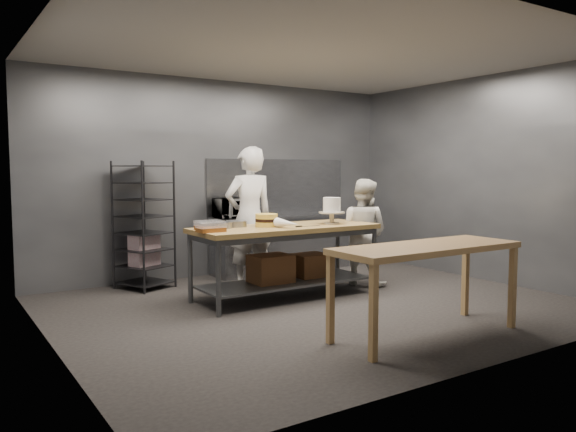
% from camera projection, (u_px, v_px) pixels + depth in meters
% --- Properties ---
extents(ground, '(6.00, 6.00, 0.00)m').
position_uv_depth(ground, '(317.00, 305.00, 6.78)').
color(ground, black).
rests_on(ground, ground).
extents(back_wall, '(6.00, 0.04, 3.00)m').
position_uv_depth(back_wall, '(223.00, 178.00, 8.74)').
color(back_wall, '#4C4F54').
rests_on(back_wall, ground).
extents(work_table, '(2.40, 0.90, 0.92)m').
position_uv_depth(work_table, '(287.00, 253.00, 7.17)').
color(work_table, brown).
rests_on(work_table, ground).
extents(near_counter, '(2.00, 0.70, 0.90)m').
position_uv_depth(near_counter, '(427.00, 254.00, 5.48)').
color(near_counter, olive).
rests_on(near_counter, ground).
extents(back_counter, '(2.60, 0.60, 0.90)m').
position_uv_depth(back_counter, '(288.00, 242.00, 9.10)').
color(back_counter, slate).
rests_on(back_counter, ground).
extents(splashback_panel, '(2.60, 0.02, 0.90)m').
position_uv_depth(splashback_panel, '(278.00, 187.00, 9.28)').
color(splashback_panel, slate).
rests_on(splashback_panel, back_counter).
extents(speed_rack, '(0.80, 0.83, 1.75)m').
position_uv_depth(speed_rack, '(144.00, 226.00, 7.69)').
color(speed_rack, black).
rests_on(speed_rack, ground).
extents(chef_behind, '(0.73, 0.50, 1.95)m').
position_uv_depth(chef_behind, '(249.00, 217.00, 7.74)').
color(chef_behind, white).
rests_on(chef_behind, ground).
extents(chef_right, '(0.82, 0.90, 1.50)m').
position_uv_depth(chef_right, '(363.00, 232.00, 7.93)').
color(chef_right, white).
rests_on(chef_right, ground).
extents(microwave, '(0.54, 0.37, 0.30)m').
position_uv_depth(microwave, '(233.00, 208.00, 8.51)').
color(microwave, black).
rests_on(microwave, back_counter).
extents(frosted_cake_stand, '(0.34, 0.34, 0.35)m').
position_uv_depth(frosted_cake_stand, '(332.00, 207.00, 7.37)').
color(frosted_cake_stand, '#BFB599').
rests_on(frosted_cake_stand, work_table).
extents(layer_cake, '(0.28, 0.28, 0.16)m').
position_uv_depth(layer_cake, '(266.00, 220.00, 7.02)').
color(layer_cake, '#FADA4F').
rests_on(layer_cake, work_table).
extents(cake_pans, '(0.64, 0.40, 0.07)m').
position_uv_depth(cake_pans, '(222.00, 225.00, 6.81)').
color(cake_pans, gray).
rests_on(cake_pans, work_table).
extents(piping_bag, '(0.18, 0.39, 0.12)m').
position_uv_depth(piping_bag, '(287.00, 223.00, 6.81)').
color(piping_bag, white).
rests_on(piping_bag, work_table).
extents(offset_spatula, '(0.37, 0.02, 0.02)m').
position_uv_depth(offset_spatula, '(305.00, 226.00, 7.02)').
color(offset_spatula, slate).
rests_on(offset_spatula, work_table).
extents(pastry_clamshells, '(0.39, 0.44, 0.11)m').
position_uv_depth(pastry_clamshells, '(210.00, 226.00, 6.54)').
color(pastry_clamshells, '#9B581F').
rests_on(pastry_clamshells, work_table).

